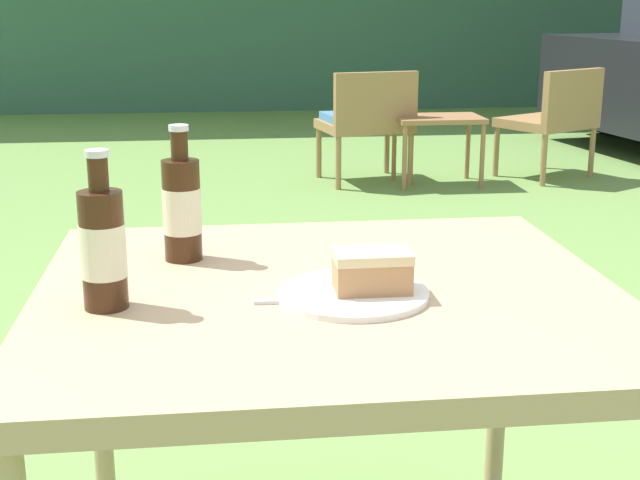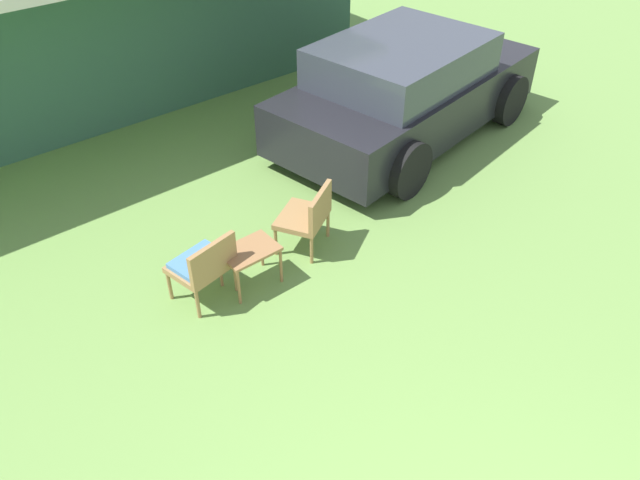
{
  "view_description": "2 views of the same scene",
  "coord_description": "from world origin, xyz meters",
  "views": [
    {
      "loc": [
        -0.17,
        -1.32,
        1.19
      ],
      "look_at": [
        0.0,
        0.1,
        0.79
      ],
      "focal_mm": 50.0,
      "sensor_mm": 36.0,
      "label": 1
    },
    {
      "loc": [
        -1.18,
        0.18,
        4.21
      ],
      "look_at": [
        1.5,
        3.43,
        0.9
      ],
      "focal_mm": 35.0,
      "sensor_mm": 36.0,
      "label": 2
    }
  ],
  "objects": [
    {
      "name": "cake_on_plate",
      "position": [
        0.05,
        -0.05,
        0.76
      ],
      "size": [
        0.23,
        0.23,
        0.07
      ],
      "color": "white",
      "rests_on": "patio_table"
    },
    {
      "name": "wicker_chair_plain",
      "position": [
        2.06,
        4.31,
        0.42
      ],
      "size": [
        0.7,
        0.67,
        0.73
      ],
      "rotation": [
        0.0,
        0.0,
        3.66
      ],
      "color": "#9E7547",
      "rests_on": "ground_plane"
    },
    {
      "name": "cola_bottle_far",
      "position": [
        -0.34,
        -0.05,
        0.83
      ],
      "size": [
        0.07,
        0.07,
        0.23
      ],
      "color": "#381E0F",
      "rests_on": "patio_table"
    },
    {
      "name": "patio_table",
      "position": [
        0.0,
        0.0,
        0.67
      ],
      "size": [
        0.91,
        0.83,
        0.74
      ],
      "color": "tan",
      "rests_on": "ground_plane"
    },
    {
      "name": "garden_side_table",
      "position": [
        1.25,
        4.21,
        0.38
      ],
      "size": [
        0.55,
        0.38,
        0.44
      ],
      "color": "#996B42",
      "rests_on": "ground_plane"
    },
    {
      "name": "cola_bottle_near",
      "position": [
        -0.23,
        0.18,
        0.83
      ],
      "size": [
        0.07,
        0.07,
        0.23
      ],
      "color": "#381E0F",
      "rests_on": "patio_table"
    },
    {
      "name": "wicker_chair_cushioned",
      "position": [
        0.81,
        4.32,
        0.42
      ],
      "size": [
        0.62,
        0.55,
        0.73
      ],
      "rotation": [
        0.0,
        0.0,
        3.33
      ],
      "color": "#9E7547",
      "rests_on": "ground_plane"
    },
    {
      "name": "fork",
      "position": [
        -0.02,
        -0.07,
        0.74
      ],
      "size": [
        0.2,
        0.02,
        0.01
      ],
      "color": "silver",
      "rests_on": "patio_table"
    }
  ]
}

